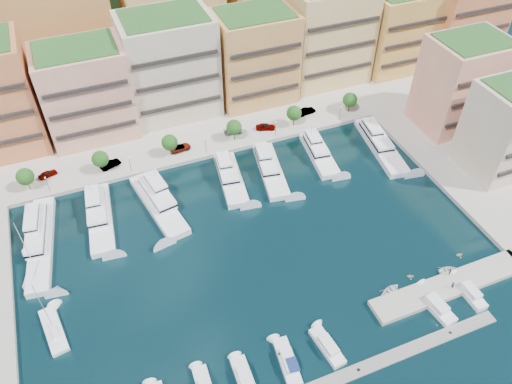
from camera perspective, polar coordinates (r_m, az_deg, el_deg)
ground at (r=99.68m, az=-0.13°, el=-6.49°), size 400.00×400.00×0.00m
north_quay at (r=145.41m, az=-9.44°, el=11.27°), size 220.00×64.00×2.00m
hillside at (r=187.35m, az=-13.43°, el=18.40°), size 240.00×40.00×58.00m
finger_pier at (r=100.63m, az=21.19°, el=-10.09°), size 32.00×5.00×2.00m
apartment_2 at (r=126.82m, az=-18.84°, el=10.78°), size 20.00×15.50×22.80m
apartment_3 at (r=129.62m, az=-9.84°, el=14.06°), size 22.00×16.50×25.80m
apartment_4 at (r=133.88m, az=-0.15°, el=15.22°), size 20.00×15.50×23.80m
apartment_5 at (r=143.46m, az=8.12°, el=17.52°), size 22.00×16.50×26.80m
apartment_6 at (r=154.15m, az=15.97°, el=17.41°), size 20.00×15.50×22.80m
apartment_7 at (r=164.65m, az=22.43°, el=17.94°), size 22.00×16.50×24.80m
apartment_east_a at (r=133.25m, az=22.42°, el=11.43°), size 18.00×14.50×22.80m
backblock_1 at (r=146.47m, az=-21.30°, el=16.35°), size 26.00×18.00×30.00m
backblock_2 at (r=149.23m, az=-9.48°, el=19.15°), size 26.00×18.00×30.00m
backblock_3 at (r=157.77m, az=1.79°, el=21.06°), size 26.00×18.00×30.00m
tree_0 at (r=118.50m, az=-24.89°, el=1.60°), size 3.80×3.80×5.65m
tree_1 at (r=117.37m, az=-17.39°, el=3.63°), size 3.80×3.80×5.65m
tree_2 at (r=118.41m, az=-9.85°, el=5.59°), size 3.80×3.80×5.65m
tree_3 at (r=121.56m, az=-2.53°, el=7.40°), size 3.80×3.80×5.65m
tree_4 at (r=126.67m, az=4.37°, el=8.99°), size 3.80×3.80×5.65m
tree_5 at (r=133.51m, az=10.69°, el=10.32°), size 3.80×3.80×5.65m
lamppost_0 at (r=116.78m, az=-22.82°, el=1.08°), size 0.30×0.30×4.20m
lamppost_1 at (r=116.27m, az=-14.25°, el=3.37°), size 0.30×0.30×4.20m
lamppost_2 at (r=118.51m, az=-5.78°, el=5.55°), size 0.30×0.30×4.20m
lamppost_3 at (r=123.37m, az=2.26°, el=7.50°), size 0.30×0.30×4.20m
lamppost_4 at (r=130.55m, az=9.61°, el=9.14°), size 0.30×0.30×4.20m
yacht_0 at (r=108.72m, az=-23.44°, el=-4.89°), size 7.52×25.43×7.30m
yacht_1 at (r=109.34m, az=-17.45°, el=-2.54°), size 6.70×20.51×7.30m
yacht_2 at (r=109.26m, az=-11.18°, el=-0.97°), size 8.58×21.70×7.30m
yacht_3 at (r=113.17m, az=-3.01°, el=1.85°), size 7.14×17.90×7.30m
yacht_4 at (r=115.32m, az=1.57°, el=2.78°), size 7.90×19.34×7.30m
yacht_5 at (r=120.67m, az=7.12°, el=4.63°), size 6.64×16.97×7.30m
yacht_6 at (r=126.06m, az=13.90°, el=5.51°), size 8.11×22.55×7.30m
cruiser_3 at (r=84.40m, az=-1.32°, el=-20.53°), size 2.75×7.44×2.55m
cruiser_4 at (r=85.76m, az=3.63°, el=-18.82°), size 3.40×8.82×2.66m
cruiser_5 at (r=87.74m, az=8.16°, el=-17.09°), size 3.28×8.02×2.55m
cruiser_8 at (r=96.56m, az=19.77°, el=-12.09°), size 3.69×8.84×2.55m
cruiser_9 at (r=100.50m, az=23.14°, el=-10.50°), size 2.42×7.78×2.55m
sailboat_2 at (r=104.91m, az=-23.83°, el=-8.04°), size 5.20×9.41×13.20m
sailboat_1 at (r=95.22m, az=-22.10°, el=-14.49°), size 4.31×10.16×13.20m
tender_3 at (r=105.96m, az=22.22°, el=-6.66°), size 1.58×1.42×0.75m
tender_1 at (r=99.39m, az=17.22°, el=-9.17°), size 1.75×1.66×0.73m
tender_0 at (r=96.20m, az=15.16°, el=-10.88°), size 4.98×4.27×0.87m
tender_2 at (r=102.54m, az=21.09°, el=-8.37°), size 3.96×3.00×0.77m
car_0 at (r=122.25m, az=-22.73°, el=1.92°), size 4.45×2.85×1.41m
car_1 at (r=120.00m, az=-16.31°, el=3.07°), size 5.07×3.24×1.58m
car_2 at (r=121.40m, az=-8.66°, el=5.03°), size 5.27×2.70×1.42m
car_3 at (r=125.42m, az=-2.63°, el=6.95°), size 4.80×2.35×1.35m
car_4 at (r=126.61m, az=1.09°, el=7.48°), size 5.26×3.50×1.66m
car_5 at (r=132.81m, az=5.79°, el=9.17°), size 5.17×2.50×1.63m
person_0 at (r=98.75m, az=21.57°, el=-9.88°), size 0.45×0.63×1.61m
person_1 at (r=100.53m, az=21.25°, el=-8.49°), size 1.00×0.97×1.63m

